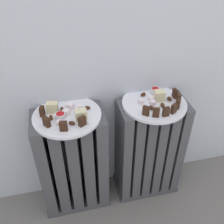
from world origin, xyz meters
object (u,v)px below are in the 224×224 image
object	(u,v)px
jam_bowl_left	(60,116)
fork	(81,117)
radiator_left	(73,163)
plate_right	(154,103)
plate_left	(67,116)
radiator_right	(149,150)
jam_bowl_right	(155,90)

from	to	relation	value
jam_bowl_left	fork	world-z (taller)	jam_bowl_left
radiator_left	plate_right	xyz separation A→B (m)	(0.38, -0.00, 0.29)
plate_left	jam_bowl_left	world-z (taller)	jam_bowl_left
radiator_left	jam_bowl_left	bearing A→B (deg)	-139.05
radiator_left	plate_left	bearing A→B (deg)	-90.00
radiator_left	plate_left	xyz separation A→B (m)	(0.00, -0.00, 0.29)
radiator_left	plate_left	distance (m)	0.29
radiator_left	plate_right	distance (m)	0.48
radiator_right	plate_left	world-z (taller)	plate_left
radiator_left	fork	size ratio (longest dim) A/B	5.41
radiator_right	plate_left	xyz separation A→B (m)	(-0.38, 0.00, 0.29)
jam_bowl_right	fork	xyz separation A→B (m)	(-0.36, -0.10, -0.01)
radiator_left	jam_bowl_right	xyz separation A→B (m)	(0.41, 0.07, 0.31)
plate_right	fork	distance (m)	0.33
plate_left	plate_right	world-z (taller)	same
radiator_right	plate_left	bearing A→B (deg)	180.00
jam_bowl_left	jam_bowl_right	distance (m)	0.44
radiator_right	plate_left	size ratio (longest dim) A/B	1.97
radiator_left	jam_bowl_left	distance (m)	0.31
jam_bowl_right	jam_bowl_left	bearing A→B (deg)	-167.93
radiator_right	jam_bowl_left	world-z (taller)	jam_bowl_left
radiator_left	jam_bowl_right	world-z (taller)	jam_bowl_right
radiator_left	plate_left	size ratio (longest dim) A/B	1.97
jam_bowl_right	plate_left	bearing A→B (deg)	-170.23
radiator_right	jam_bowl_right	xyz separation A→B (m)	(0.03, 0.07, 0.31)
jam_bowl_right	fork	distance (m)	0.37
plate_right	jam_bowl_left	xyz separation A→B (m)	(-0.40, -0.02, 0.02)
plate_left	jam_bowl_right	size ratio (longest dim) A/B	7.04
radiator_left	jam_bowl_left	size ratio (longest dim) A/B	13.71
jam_bowl_right	fork	size ratio (longest dim) A/B	0.39
radiator_left	radiator_right	xyz separation A→B (m)	(0.38, -0.00, 0.00)
jam_bowl_left	plate_left	bearing A→B (deg)	40.95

